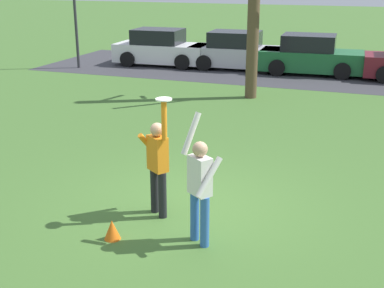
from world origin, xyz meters
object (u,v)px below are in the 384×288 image
at_px(person_defender, 200,184).
at_px(parked_car_green, 311,56).
at_px(person_catcher, 158,161).
at_px(parked_car_white, 161,49).
at_px(field_cone_orange, 112,230).
at_px(parked_car_silver, 237,52).
at_px(frisbee_disc, 164,99).
at_px(lamppost_by_lot, 75,7).

relative_size(person_defender, parked_car_green, 0.49).
relative_size(person_catcher, person_defender, 1.02).
bearing_deg(parked_car_green, person_defender, -91.46).
bearing_deg(parked_car_white, person_defender, -67.37).
bearing_deg(parked_car_white, field_cone_orange, -72.21).
relative_size(person_catcher, parked_car_silver, 0.50).
bearing_deg(parked_car_green, frisbee_disc, -94.64).
height_order(person_defender, lamppost_by_lot, lamppost_by_lot).
height_order(person_defender, parked_car_green, person_defender).
xyz_separation_m(parked_car_green, field_cone_orange, (-1.07, -15.13, -0.57)).
distance_m(person_catcher, lamppost_by_lot, 15.12).
bearing_deg(person_catcher, field_cone_orange, -73.19).
distance_m(person_catcher, parked_car_white, 15.17).
bearing_deg(frisbee_disc, lamppost_by_lot, 126.95).
distance_m(person_defender, parked_car_silver, 15.26).
bearing_deg(lamppost_by_lot, person_defender, -51.98).
bearing_deg(field_cone_orange, lamppost_by_lot, 123.40).
bearing_deg(person_catcher, lamppost_by_lot, 161.81).
xyz_separation_m(person_catcher, person_defender, (0.98, -0.69, -0.00)).
bearing_deg(field_cone_orange, person_defender, 14.95).
height_order(lamppost_by_lot, field_cone_orange, lamppost_by_lot).
xyz_separation_m(person_catcher, parked_car_silver, (-2.40, 14.19, -0.25)).
distance_m(parked_car_silver, lamppost_by_lot, 7.16).
distance_m(person_catcher, parked_car_silver, 14.39).
bearing_deg(frisbee_disc, parked_car_green, 87.81).
height_order(person_defender, frisbee_disc, frisbee_disc).
xyz_separation_m(parked_car_white, parked_car_green, (6.61, 0.10, 0.00)).
relative_size(person_catcher, frisbee_disc, 7.91).
distance_m(person_defender, lamppost_by_lot, 16.25).
relative_size(frisbee_disc, parked_car_silver, 0.06).
relative_size(frisbee_disc, parked_car_white, 0.06).
height_order(parked_car_silver, parked_car_green, same).
xyz_separation_m(person_catcher, lamppost_by_lot, (-8.98, 12.05, 1.60)).
height_order(person_defender, parked_car_white, person_defender).
relative_size(parked_car_silver, lamppost_by_lot, 0.98).
xyz_separation_m(person_catcher, frisbee_disc, (0.18, -0.13, 1.11)).
relative_size(parked_car_white, field_cone_orange, 13.04).
bearing_deg(parked_car_white, person_catcher, -69.62).
bearing_deg(parked_car_white, parked_car_green, -1.57).
distance_m(person_defender, parked_car_white, 16.20).
height_order(parked_car_white, field_cone_orange, parked_car_white).
xyz_separation_m(lamppost_by_lot, field_cone_orange, (8.64, -13.10, -2.43)).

